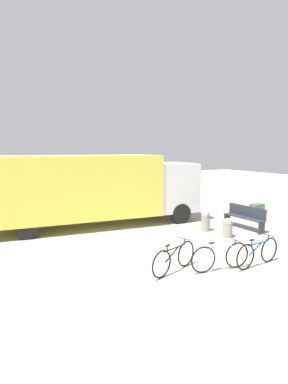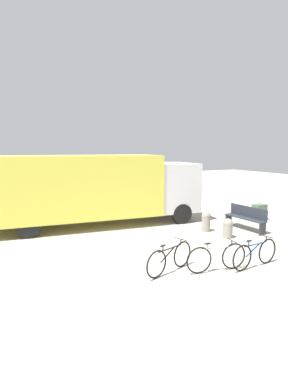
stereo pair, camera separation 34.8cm
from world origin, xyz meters
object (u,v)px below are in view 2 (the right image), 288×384
Objects in this scene: delivery_truck at (95,187)px; park_bench at (246,217)px; bicycle_near at (170,258)px; bicycle_middle at (217,257)px; utility_box at (259,212)px; bicycle_far at (255,254)px; bollard_far_bench at (206,221)px; bollard_near_bench at (228,227)px.

delivery_truck is 4.87× the size of park_bench.
bicycle_middle is at bearing -42.04° from bicycle_near.
park_bench is 2.56× the size of utility_box.
delivery_truck is 5.32× the size of bicycle_near.
bicycle_far reaches higher than utility_box.
park_bench is 1.73m from bollard_far_bench.
park_bench is 1.06× the size of bicycle_middle.
bicycle_middle is 1.19m from bicycle_far.
bicycle_far is at bearing -107.51° from bollard_far_bench.
bicycle_near is (-5.09, -2.25, -0.14)m from park_bench.
bicycle_far is at bearing -117.29° from bollard_near_bench.
utility_box is at bearing -13.04° from delivery_truck.
bicycle_middle is 0.99× the size of bicycle_far.
bollard_near_bench is (2.46, 2.25, -0.00)m from bicycle_middle.
bollard_far_bench is 3.52m from utility_box.
bicycle_far is 2.45× the size of bollard_near_bench.
bicycle_middle is at bearing -70.91° from delivery_truck.
bicycle_near is (0.21, -5.83, -1.30)m from delivery_truck.
utility_box is at bearing -64.60° from park_bench.
delivery_truck is at bearing 111.80° from bicycle_middle.
delivery_truck is 6.50m from park_bench.
bollard_near_bench is at bearing 58.37° from bicycle_far.
utility_box is at bearing 42.62° from bicycle_middle.
park_bench is at bearing 19.79° from bollard_near_bench.
bicycle_middle reaches higher than bollard_far_bench.
bicycle_middle is 3.34m from bollard_near_bench.
bicycle_far is (-2.77, -3.05, -0.14)m from park_bench.
bollard_near_bench is at bearing -40.04° from delivery_truck.
bicycle_middle is (-3.93, -2.78, -0.14)m from park_bench.
park_bench is 2.10m from utility_box.
utility_box is (4.62, 4.02, -0.02)m from bicycle_far.
delivery_truck reaches higher than utility_box.
utility_box is at bearing 7.36° from bicycle_near.
bicycle_far is at bearing 135.34° from park_bench.
delivery_truck is 12.49× the size of utility_box.
park_bench is 4.12m from bicycle_far.
bicycle_far is (1.16, -0.26, 0.00)m from bicycle_middle.
bicycle_middle reaches higher than utility_box.
bicycle_near is at bearing 111.47° from park_bench.
bollard_far_bench reaches higher than bollard_near_bench.
bicycle_far is 6.13m from utility_box.
bicycle_middle is at bearing -124.58° from bollard_far_bench.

